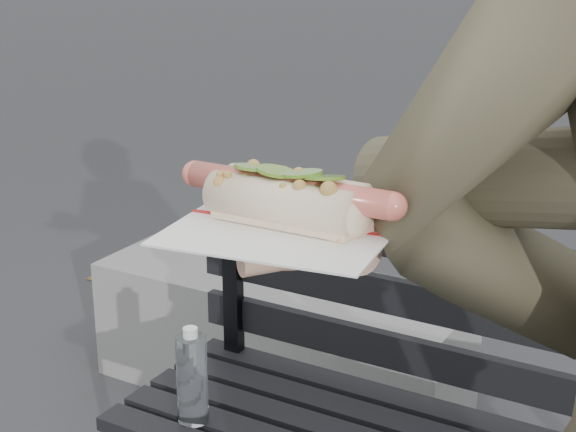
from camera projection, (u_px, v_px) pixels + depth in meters
name	position (u px, v px, depth m)	size (l,w,h in m)	color
park_bench	(482.00, 432.00, 1.71)	(1.50, 0.44, 0.88)	black
concrete_block	(280.00, 336.00, 2.83)	(1.20, 0.40, 0.40)	slate
held_hotdog	(524.00, 189.00, 0.75)	(0.62, 0.33, 0.20)	#4C4B33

